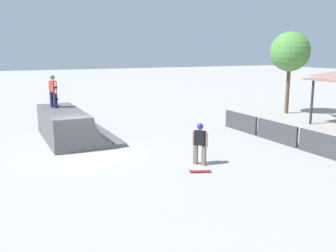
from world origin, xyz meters
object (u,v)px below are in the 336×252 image
object	(u,v)px
skater_on_deck	(53,89)
bystander_walking	(200,141)
tree_beside_pavilion	(290,52)
skateboard_on_ground	(199,171)
skateboard_on_deck	(56,105)

from	to	relation	value
skater_on_deck	bystander_walking	xyz separation A→B (m)	(8.05, 4.55, -1.62)
tree_beside_pavilion	skateboard_on_ground	bearing A→B (deg)	-54.74
bystander_walking	skateboard_on_ground	distance (m)	1.44
skater_on_deck	bystander_walking	size ratio (longest dim) A/B	1.02
bystander_walking	tree_beside_pavilion	size ratio (longest dim) A/B	0.29
skateboard_on_deck	skater_on_deck	bearing A→B (deg)	-45.58
bystander_walking	skateboard_on_ground	size ratio (longest dim) A/B	2.03
skater_on_deck	skateboard_on_deck	bearing A→B (deg)	137.53
skateboard_on_deck	skateboard_on_ground	world-z (taller)	skateboard_on_deck
skater_on_deck	skateboard_on_deck	world-z (taller)	skater_on_deck
skater_on_deck	tree_beside_pavilion	bearing A→B (deg)	71.64
skateboard_on_deck	tree_beside_pavilion	bearing A→B (deg)	66.89
skater_on_deck	skateboard_on_ground	distance (m)	10.15
skateboard_on_deck	skateboard_on_ground	bearing A→B (deg)	-0.98
skateboard_on_deck	skateboard_on_ground	distance (m)	10.31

